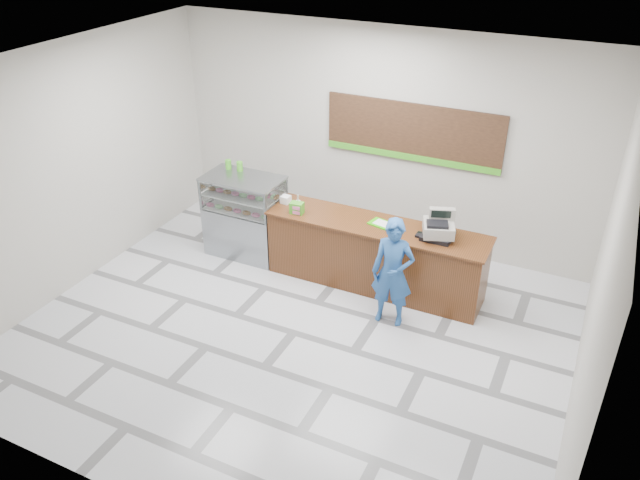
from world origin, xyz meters
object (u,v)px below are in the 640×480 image
at_px(display_case, 245,215).
at_px(serving_tray, 381,224).
at_px(cash_register, 439,228).
at_px(sales_counter, 375,255).
at_px(customer, 393,272).

xyz_separation_m(display_case, serving_tray, (2.28, 0.04, 0.36)).
bearing_deg(cash_register, sales_counter, 161.51).
relative_size(display_case, serving_tray, 3.51).
relative_size(sales_counter, cash_register, 5.99).
bearing_deg(serving_tray, cash_register, 11.78).
height_order(display_case, cash_register, cash_register).
xyz_separation_m(sales_counter, cash_register, (0.89, 0.02, 0.66)).
bearing_deg(serving_tray, sales_counter, -136.28).
bearing_deg(customer, display_case, 160.14).
distance_m(display_case, serving_tray, 2.31).
xyz_separation_m(serving_tray, customer, (0.46, -0.75, -0.26)).
height_order(serving_tray, customer, customer).
xyz_separation_m(display_case, customer, (2.74, -0.72, 0.10)).
bearing_deg(sales_counter, customer, -54.22).
distance_m(sales_counter, serving_tray, 0.53).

